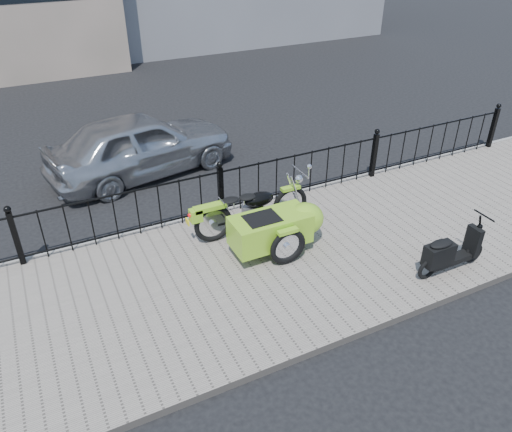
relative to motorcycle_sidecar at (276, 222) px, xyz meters
name	(u,v)px	position (x,y,z in m)	size (l,w,h in m)	color
ground	(252,255)	(-0.41, 0.09, -0.59)	(120.00, 120.00, 0.00)	black
sidewalk	(265,268)	(-0.41, -0.41, -0.53)	(30.00, 3.80, 0.12)	gray
curb	(219,213)	(-0.41, 1.53, -0.53)	(30.00, 0.10, 0.12)	gray
iron_fence	(221,192)	(-0.41, 1.39, -0.01)	(14.11, 0.11, 1.08)	black
motorcycle_sidecar	(276,222)	(0.00, 0.00, 0.00)	(2.28, 1.48, 0.98)	black
scooter	(449,253)	(2.09, -1.81, -0.13)	(1.33, 0.39, 0.90)	black
spare_tire	(288,247)	(-0.05, -0.52, -0.16)	(0.63, 0.63, 0.09)	black
sedan_car	(141,144)	(-1.20, 3.92, 0.10)	(1.63, 4.05, 1.38)	#ADAFB4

